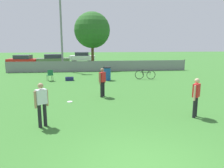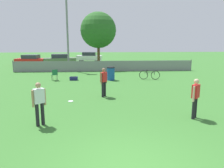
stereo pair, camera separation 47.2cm
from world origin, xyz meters
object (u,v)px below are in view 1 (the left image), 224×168
(folding_chair_sideline, at_px, (50,74))
(parked_car_white, at_px, (82,57))
(trash_bin, at_px, (107,73))
(player_receiver_white, at_px, (41,102))
(parked_car_red, at_px, (23,60))
(frisbee_disc, at_px, (70,102))
(parked_car_olive, at_px, (53,60))
(player_defender_red, at_px, (102,81))
(gear_bag_sideline, at_px, (69,79))
(bicycle_sideline, at_px, (145,75))
(light_pole, at_px, (61,26))
(player_thrower_red, at_px, (196,95))
(tree_near_pole, at_px, (92,30))

(folding_chair_sideline, xyz_separation_m, parked_car_white, (2.22, 17.07, 0.19))
(trash_bin, bearing_deg, player_receiver_white, -108.69)
(parked_car_red, bearing_deg, parked_car_white, 39.74)
(frisbee_disc, bearing_deg, parked_car_olive, 100.74)
(parked_car_white, bearing_deg, player_defender_red, -79.09)
(gear_bag_sideline, bearing_deg, player_receiver_white, -91.39)
(player_defender_red, bearing_deg, bicycle_sideline, 2.49)
(player_receiver_white, relative_size, parked_car_red, 0.40)
(light_pole, distance_m, bicycle_sideline, 10.52)
(player_receiver_white, xyz_separation_m, parked_car_red, (-6.68, 22.03, -0.28))
(player_receiver_white, height_order, parked_car_white, player_receiver_white)
(light_pole, xyz_separation_m, player_defender_red, (3.41, -11.68, -3.70))
(folding_chair_sideline, distance_m, parked_car_red, 13.48)
(bicycle_sideline, bearing_deg, parked_car_olive, 137.13)
(player_thrower_red, bearing_deg, player_receiver_white, 136.00)
(parked_car_olive, bearing_deg, frisbee_disc, -87.85)
(player_defender_red, distance_m, gear_bag_sideline, 6.04)
(folding_chair_sideline, bearing_deg, parked_car_olive, -107.45)
(player_defender_red, bearing_deg, parked_car_red, 65.36)
(folding_chair_sideline, xyz_separation_m, trash_bin, (4.51, -0.12, 0.02))
(parked_car_white, bearing_deg, player_thrower_red, -72.08)
(frisbee_disc, distance_m, gear_bag_sideline, 6.46)
(player_defender_red, bearing_deg, folding_chair_sideline, 72.44)
(player_thrower_red, xyz_separation_m, frisbee_disc, (-5.32, 2.91, -0.92))
(player_defender_red, xyz_separation_m, gear_bag_sideline, (-2.26, 5.54, -0.79))
(frisbee_disc, bearing_deg, player_receiver_white, -102.67)
(bicycle_sideline, distance_m, gear_bag_sideline, 6.21)
(parked_car_red, bearing_deg, bicycle_sideline, -35.47)
(player_defender_red, bearing_deg, player_thrower_red, -98.72)
(player_receiver_white, distance_m, gear_bag_sideline, 9.73)
(parked_car_red, height_order, parked_car_white, parked_car_white)
(folding_chair_sideline, height_order, parked_car_white, parked_car_white)
(bicycle_sideline, bearing_deg, folding_chair_sideline, -169.89)
(player_receiver_white, distance_m, folding_chair_sideline, 9.78)
(light_pole, distance_m, gear_bag_sideline, 7.69)
(parked_car_red, distance_m, parked_car_white, 8.97)
(light_pole, xyz_separation_m, trash_bin, (4.15, -6.26, -4.09))
(folding_chair_sideline, xyz_separation_m, bicycle_sideline, (7.71, -0.06, -0.15))
(player_receiver_white, bearing_deg, player_defender_red, 23.41)
(tree_near_pole, xyz_separation_m, player_defender_red, (0.16, -13.87, -3.43))
(parked_car_white, bearing_deg, parked_car_red, -141.21)
(frisbee_disc, relative_size, bicycle_sideline, 0.17)
(player_defender_red, xyz_separation_m, parked_car_red, (-9.17, 17.88, -0.28))
(player_defender_red, xyz_separation_m, frisbee_disc, (-1.76, -0.89, -0.92))
(trash_bin, bearing_deg, parked_car_white, 97.59)
(light_pole, height_order, bicycle_sideline, light_pole)
(tree_near_pole, bearing_deg, parked_car_red, 155.98)
(light_pole, height_order, player_receiver_white, light_pole)
(player_defender_red, relative_size, folding_chair_sideline, 1.84)
(trash_bin, xyz_separation_m, parked_car_olive, (-6.09, 12.57, 0.16))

